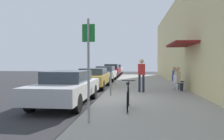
{
  "coord_description": "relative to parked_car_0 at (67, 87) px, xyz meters",
  "views": [
    {
      "loc": [
        1.53,
        -8.92,
        1.63
      ],
      "look_at": [
        0.08,
        4.6,
        1.16
      ],
      "focal_mm": 33.22,
      "sensor_mm": 36.0,
      "label": 1
    }
  ],
  "objects": [
    {
      "name": "ground_plane",
      "position": [
        1.1,
        1.03,
        -0.69
      ],
      "size": [
        60.0,
        60.0,
        0.0
      ],
      "primitive_type": "plane",
      "color": "#2D2D30"
    },
    {
      "name": "sidewalk_slab",
      "position": [
        3.35,
        3.03,
        -0.63
      ],
      "size": [
        4.5,
        32.0,
        0.12
      ],
      "primitive_type": "cube",
      "color": "#9E9B93",
      "rests_on": "ground_plane"
    },
    {
      "name": "building_facade",
      "position": [
        5.75,
        3.03,
        2.42
      ],
      "size": [
        1.4,
        32.0,
        6.24
      ],
      "color": "beige",
      "rests_on": "ground_plane"
    },
    {
      "name": "parked_car_0",
      "position": [
        0.0,
        0.0,
        0.0
      ],
      "size": [
        1.8,
        4.4,
        1.31
      ],
      "color": "#B7B7BC",
      "rests_on": "ground_plane"
    },
    {
      "name": "parked_car_1",
      "position": [
        0.0,
        5.32,
        -0.01
      ],
      "size": [
        1.8,
        4.4,
        1.28
      ],
      "color": "#A58433",
      "rests_on": "ground_plane"
    },
    {
      "name": "parked_car_2",
      "position": [
        0.0,
        11.0,
        0.0
      ],
      "size": [
        1.8,
        4.4,
        1.32
      ],
      "color": "silver",
      "rests_on": "ground_plane"
    },
    {
      "name": "parked_car_3",
      "position": [
        -0.0,
        16.36,
        0.07
      ],
      "size": [
        1.8,
        4.4,
        1.49
      ],
      "color": "maroon",
      "rests_on": "ground_plane"
    },
    {
      "name": "parked_car_4",
      "position": [
        0.0,
        21.98,
        0.04
      ],
      "size": [
        1.8,
        4.4,
        1.39
      ],
      "color": "silver",
      "rests_on": "ground_plane"
    },
    {
      "name": "parking_meter",
      "position": [
        1.55,
        1.63,
        0.2
      ],
      "size": [
        0.12,
        0.1,
        1.32
      ],
      "color": "slate",
      "rests_on": "sidewalk_slab"
    },
    {
      "name": "street_sign",
      "position": [
        1.5,
        -2.84,
        0.95
      ],
      "size": [
        0.32,
        0.06,
        2.6
      ],
      "color": "gray",
      "rests_on": "sidewalk_slab"
    },
    {
      "name": "bicycle_0",
      "position": [
        2.43,
        -1.14,
        -0.21
      ],
      "size": [
        0.46,
        1.71,
        0.9
      ],
      "color": "black",
      "rests_on": "sidewalk_slab"
    },
    {
      "name": "cafe_chair_0",
      "position": [
        4.93,
        3.43,
        -0.07
      ],
      "size": [
        0.51,
        0.51,
        0.87
      ],
      "color": "silver",
      "rests_on": "sidewalk_slab"
    },
    {
      "name": "seated_patron_0",
      "position": [
        4.99,
        3.44,
        0.12
      ],
      "size": [
        0.48,
        0.42,
        1.29
      ],
      "color": "#232838",
      "rests_on": "sidewalk_slab"
    },
    {
      "name": "cafe_chair_1",
      "position": [
        4.93,
        4.29,
        -0.07
      ],
      "size": [
        0.53,
        0.53,
        0.87
      ],
      "color": "silver",
      "rests_on": "sidewalk_slab"
    },
    {
      "name": "seated_patron_1",
      "position": [
        4.99,
        4.27,
        0.12
      ],
      "size": [
        0.49,
        0.44,
        1.29
      ],
      "color": "#232838",
      "rests_on": "sidewalk_slab"
    },
    {
      "name": "pedestrian_standing",
      "position": [
        3.01,
        2.81,
        0.43
      ],
      "size": [
        0.36,
        0.22,
        1.7
      ],
      "color": "#232838",
      "rests_on": "sidewalk_slab"
    }
  ]
}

